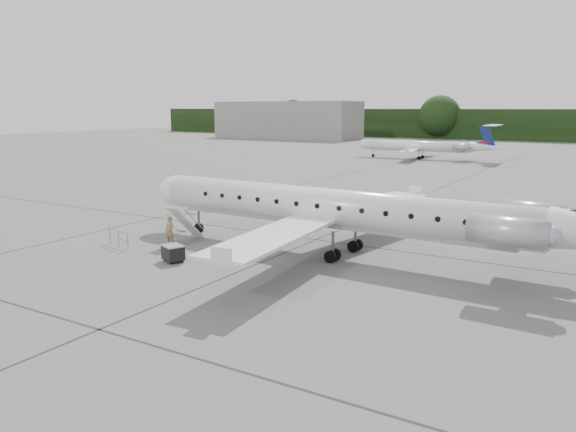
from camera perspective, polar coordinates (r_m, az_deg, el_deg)
The scene contains 9 objects.
ground at distance 28.43m, azimuth 5.06°, elevation -6.14°, with size 320.00×320.00×0.00m, color slate.
treeline at distance 154.95m, azimuth 27.16°, elevation 8.16°, with size 260.00×4.00×8.00m, color black.
terminal_building at distance 157.46m, azimuth -0.07°, elevation 9.73°, with size 40.00×14.00×10.00m, color gray.
main_regional_jet at distance 31.97m, azimuth 4.18°, elevation 2.78°, with size 29.69×21.38×7.61m, color silver, non-canonical shape.
airstair at distance 35.86m, azimuth -10.38°, elevation -0.72°, with size 0.85×2.45×2.39m, color silver, non-canonical shape.
passenger at distance 34.96m, azimuth -11.92°, elevation -1.52°, with size 0.68×0.45×1.86m, color #876849.
safety_railing at distance 35.66m, azimuth -16.84°, elevation -2.22°, with size 2.20×0.08×1.00m, color gray, non-canonical shape.
baggage_cart at distance 31.51m, azimuth -11.60°, elevation -3.69°, with size 1.14×0.92×0.99m, color black, non-canonical shape.
bg_regional_left at distance 95.69m, azimuth 12.93°, elevation 7.43°, with size 22.28×16.04×5.85m, color silver, non-canonical shape.
Camera 1 is at (11.93, -24.42, 8.33)m, focal length 35.00 mm.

